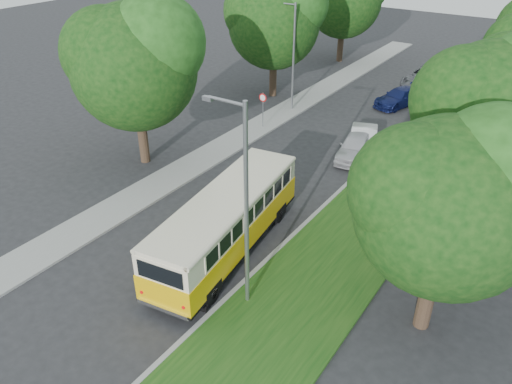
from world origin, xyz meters
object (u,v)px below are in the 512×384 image
Objects in this scene: car_blue at (400,97)px; lamppost_far at (292,54)px; lamppost_near at (244,203)px; car_grey at (425,77)px; car_silver at (356,146)px; vintage_bus at (227,224)px; car_white at (363,141)px.

lamppost_far is at bearing -119.30° from car_blue.
lamppost_near is 1.07× the size of lamppost_far.
car_blue is at bearing -86.67° from car_grey.
lamppost_far reaches higher than car_grey.
lamppost_far is 1.72× the size of car_silver.
vintage_bus is at bearing -85.42° from car_grey.
vintage_bus is 21.67m from car_blue.
lamppost_near is 15.33m from car_white.
car_blue is at bearing 82.65° from vintage_bus.
car_blue is (-0.92, 9.98, -0.09)m from car_silver.
vintage_bus is at bearing 138.64° from lamppost_near.
car_silver is 1.00× the size of car_white.
lamppost_far is 0.79× the size of vintage_bus.
car_grey reaches higher than car_white.
lamppost_near reaches higher than car_silver.
car_silver is (-1.68, 13.84, -3.63)m from lamppost_near.
lamppost_far is at bearing 137.34° from car_silver.
car_silver is at bearing 96.94° from lamppost_near.
lamppost_far is at bearing 115.71° from lamppost_near.
vintage_bus reaches higher than car_silver.
lamppost_far is 8.81m from car_white.
vintage_bus reaches higher than car_white.
lamppost_far is 13.08m from car_grey.
lamppost_far reaches higher than vintage_bus.
car_white is 0.97× the size of car_blue.
vintage_bus is 11.72m from car_silver.
car_blue is (6.30, 5.32, -3.46)m from lamppost_far.
lamppost_near is 24.25m from car_blue.
vintage_bus is 2.11× the size of car_blue.
car_silver is 0.97× the size of car_blue.
lamppost_near is 1.78× the size of car_blue.
vintage_bus is 27.24m from car_grey.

